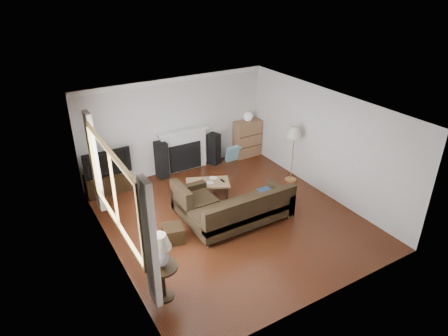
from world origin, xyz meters
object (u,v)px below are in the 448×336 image
bookshelf (247,138)px  coffee_table (208,189)px  floor_lamp (293,154)px  side_table (163,281)px  sectional_sofa (242,209)px  tv_stand (107,183)px

bookshelf → coffee_table: bookshelf is taller
floor_lamp → side_table: size_ratio=2.25×
sectional_sofa → floor_lamp: bearing=25.2°
tv_stand → bookshelf: bearing=0.5°
coffee_table → floor_lamp: bearing=14.5°
coffee_table → side_table: (-2.17, -2.47, 0.13)m
tv_stand → sectional_sofa: bearing=-53.4°
floor_lamp → bookshelf: bearing=94.2°
floor_lamp → coffee_table: bearing=170.5°
bookshelf → sectional_sofa: bookshelf is taller
sectional_sofa → coffee_table: bearing=93.2°
tv_stand → side_table: bearing=-92.6°
floor_lamp → side_table: floor_lamp is taller
tv_stand → coffee_table: bearing=-35.4°
sectional_sofa → coffee_table: sectional_sofa is taller
side_table → tv_stand: bearing=87.4°
sectional_sofa → coffee_table: size_ratio=2.34×
tv_stand → floor_lamp: 4.58m
sectional_sofa → floor_lamp: size_ratio=1.59×
sectional_sofa → side_table: sectional_sofa is taller
coffee_table → side_table: side_table is taller
tv_stand → bookshelf: bookshelf is taller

